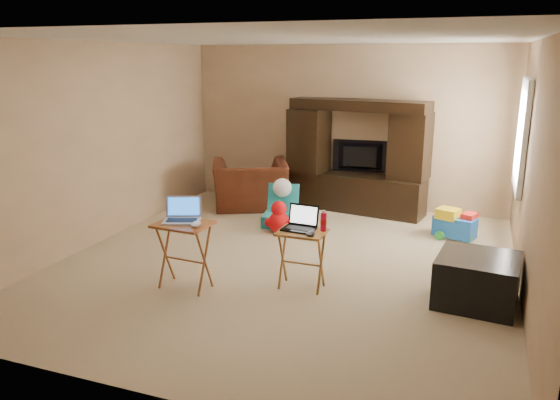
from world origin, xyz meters
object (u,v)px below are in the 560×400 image
at_px(plush_toy, 279,217).
at_px(tray_table_left, 184,256).
at_px(television, 360,157).
at_px(recliner, 250,185).
at_px(push_toy, 455,223).
at_px(laptop_right, 299,219).
at_px(entertainment_center, 357,156).
at_px(water_bottle, 323,222).
at_px(mouse_right, 311,234).
at_px(laptop_left, 181,211).
at_px(tray_table_right, 302,260).
at_px(ottoman, 477,280).
at_px(child_rocker, 279,206).
at_px(mouse_left, 196,224).

distance_m(plush_toy, tray_table_left, 2.06).
height_order(television, recliner, television).
xyz_separation_m(push_toy, laptop_right, (-1.43, -2.20, 0.54)).
bearing_deg(entertainment_center, television, 99.15).
height_order(entertainment_center, plush_toy, entertainment_center).
relative_size(entertainment_center, water_bottle, 10.97).
relative_size(television, tray_table_left, 1.24).
xyz_separation_m(recliner, water_bottle, (1.92, -2.58, 0.34)).
xyz_separation_m(tray_table_left, mouse_right, (1.25, 0.29, 0.29)).
bearing_deg(tray_table_left, mouse_right, 17.18).
relative_size(plush_toy, laptop_left, 1.22).
relative_size(tray_table_left, mouse_right, 5.58).
height_order(tray_table_right, laptop_left, laptop_left).
height_order(television, ottoman, television).
height_order(push_toy, ottoman, ottoman).
relative_size(child_rocker, water_bottle, 3.06).
height_order(entertainment_center, water_bottle, entertainment_center).
xyz_separation_m(tray_table_left, water_bottle, (1.32, 0.49, 0.36)).
bearing_deg(plush_toy, tray_table_right, -62.26).
bearing_deg(entertainment_center, push_toy, -20.26).
xyz_separation_m(tray_table_left, tray_table_right, (1.12, 0.41, -0.04)).
relative_size(entertainment_center, mouse_right, 16.61).
bearing_deg(mouse_left, entertainment_center, 77.18).
xyz_separation_m(mouse_right, water_bottle, (0.07, 0.20, 0.07)).
height_order(laptop_left, mouse_left, laptop_left).
xyz_separation_m(entertainment_center, recliner, (-1.60, -0.41, -0.48)).
bearing_deg(water_bottle, recliner, 126.66).
bearing_deg(child_rocker, mouse_right, -71.88).
bearing_deg(ottoman, entertainment_center, 122.78).
relative_size(recliner, mouse_left, 8.00).
height_order(entertainment_center, mouse_left, entertainment_center).
bearing_deg(mouse_left, water_bottle, 26.40).
xyz_separation_m(tray_table_right, laptop_right, (-0.04, 0.02, 0.43)).
bearing_deg(ottoman, tray_table_left, -166.78).
xyz_separation_m(laptop_left, laptop_right, (1.11, 0.40, -0.08)).
xyz_separation_m(plush_toy, tray_table_left, (-0.27, -2.04, 0.13)).
relative_size(television, recliner, 0.76).
xyz_separation_m(laptop_right, mouse_right, (0.17, -0.14, -0.09)).
xyz_separation_m(push_toy, water_bottle, (-1.19, -2.14, 0.51)).
height_order(ottoman, laptop_left, laptop_left).
xyz_separation_m(child_rocker, mouse_right, (1.10, -2.05, 0.35)).
height_order(plush_toy, push_toy, plush_toy).
distance_m(entertainment_center, tray_table_right, 3.13).
relative_size(laptop_right, water_bottle, 1.70).
bearing_deg(plush_toy, child_rocker, 110.07).
height_order(television, mouse_left, television).
bearing_deg(laptop_right, mouse_right, -35.20).
height_order(tray_table_right, mouse_right, mouse_right).
height_order(plush_toy, tray_table_left, tray_table_left).
distance_m(child_rocker, laptop_left, 2.38).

